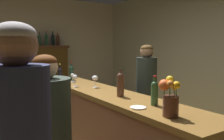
{
  "coord_description": "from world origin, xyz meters",
  "views": [
    {
      "loc": [
        -0.99,
        -2.41,
        1.58
      ],
      "look_at": [
        0.86,
        0.48,
        1.24
      ],
      "focal_mm": 38.13,
      "sensor_mm": 36.0,
      "label": 1
    }
  ],
  "objects_px": {
    "flower_arrangement": "(170,99)",
    "display_bottle_center": "(46,39)",
    "wine_glass_front": "(95,79)",
    "wine_bottle_rose": "(120,83)",
    "display_bottle_right": "(58,40)",
    "wine_bottle_merlot": "(60,74)",
    "display_bottle_left": "(34,40)",
    "wine_bottle_riesling": "(71,72)",
    "wine_glass_rear": "(75,78)",
    "bartender": "(146,93)",
    "display_bottle_midright": "(53,39)",
    "display_bottle_midleft": "(40,40)",
    "cheese_plate": "(138,108)",
    "bar_counter": "(106,132)",
    "wine_bottle_malbec": "(155,92)",
    "patron_redhead": "(47,140)",
    "display_cabinet": "(48,78)",
    "wine_glass_mid": "(73,76)",
    "patron_in_grey": "(12,104)"
  },
  "relations": [
    {
      "from": "bar_counter",
      "to": "wine_bottle_malbec",
      "type": "height_order",
      "value": "wine_bottle_malbec"
    },
    {
      "from": "cheese_plate",
      "to": "patron_in_grey",
      "type": "xyz_separation_m",
      "value": [
        -0.85,
        1.17,
        -0.1
      ]
    },
    {
      "from": "bartender",
      "to": "display_bottle_midright",
      "type": "bearing_deg",
      "value": -88.03
    },
    {
      "from": "wine_glass_mid",
      "to": "display_bottle_midleft",
      "type": "height_order",
      "value": "display_bottle_midleft"
    },
    {
      "from": "flower_arrangement",
      "to": "display_bottle_center",
      "type": "relative_size",
      "value": 0.96
    },
    {
      "from": "display_bottle_left",
      "to": "wine_bottle_riesling",
      "type": "bearing_deg",
      "value": -86.82
    },
    {
      "from": "wine_bottle_rose",
      "to": "patron_in_grey",
      "type": "height_order",
      "value": "patron_in_grey"
    },
    {
      "from": "bar_counter",
      "to": "flower_arrangement",
      "type": "height_order",
      "value": "flower_arrangement"
    },
    {
      "from": "wine_bottle_rose",
      "to": "wine_bottle_riesling",
      "type": "relative_size",
      "value": 1.03
    },
    {
      "from": "display_bottle_midright",
      "to": "wine_bottle_riesling",
      "type": "bearing_deg",
      "value": -100.24
    },
    {
      "from": "wine_bottle_riesling",
      "to": "bartender",
      "type": "height_order",
      "value": "bartender"
    },
    {
      "from": "wine_bottle_rose",
      "to": "display_bottle_left",
      "type": "relative_size",
      "value": 1.02
    },
    {
      "from": "display_bottle_right",
      "to": "wine_glass_mid",
      "type": "bearing_deg",
      "value": -104.27
    },
    {
      "from": "display_bottle_midleft",
      "to": "display_bottle_center",
      "type": "height_order",
      "value": "display_bottle_center"
    },
    {
      "from": "wine_bottle_malbec",
      "to": "patron_in_grey",
      "type": "relative_size",
      "value": 0.16
    },
    {
      "from": "wine_glass_rear",
      "to": "flower_arrangement",
      "type": "bearing_deg",
      "value": -88.43
    },
    {
      "from": "bar_counter",
      "to": "wine_glass_mid",
      "type": "bearing_deg",
      "value": 91.76
    },
    {
      "from": "display_cabinet",
      "to": "flower_arrangement",
      "type": "xyz_separation_m",
      "value": [
        -0.35,
        -4.17,
        0.34
      ]
    },
    {
      "from": "patron_redhead",
      "to": "bartender",
      "type": "xyz_separation_m",
      "value": [
        1.71,
        0.76,
        0.08
      ]
    },
    {
      "from": "display_bottle_right",
      "to": "wine_glass_rear",
      "type": "bearing_deg",
      "value": -105.02
    },
    {
      "from": "display_bottle_midleft",
      "to": "display_bottle_midright",
      "type": "height_order",
      "value": "display_bottle_midright"
    },
    {
      "from": "display_bottle_right",
      "to": "display_cabinet",
      "type": "bearing_deg",
      "value": 180.0
    },
    {
      "from": "wine_bottle_merlot",
      "to": "display_bottle_center",
      "type": "xyz_separation_m",
      "value": [
        0.41,
        1.95,
        0.6
      ]
    },
    {
      "from": "wine_glass_rear",
      "to": "bar_counter",
      "type": "bearing_deg",
      "value": -72.47
    },
    {
      "from": "display_cabinet",
      "to": "patron_redhead",
      "type": "height_order",
      "value": "display_cabinet"
    },
    {
      "from": "wine_bottle_riesling",
      "to": "display_bottle_left",
      "type": "xyz_separation_m",
      "value": [
        -0.1,
        1.87,
        0.56
      ]
    },
    {
      "from": "display_cabinet",
      "to": "wine_glass_front",
      "type": "distance_m",
      "value": 2.71
    },
    {
      "from": "wine_bottle_malbec",
      "to": "wine_glass_front",
      "type": "bearing_deg",
      "value": 90.01
    },
    {
      "from": "bartender",
      "to": "display_bottle_midleft",
      "type": "bearing_deg",
      "value": -82.08
    },
    {
      "from": "display_bottle_midleft",
      "to": "bartender",
      "type": "distance_m",
      "value": 3.04
    },
    {
      "from": "display_bottle_center",
      "to": "wine_bottle_riesling",
      "type": "bearing_deg",
      "value": -95.55
    },
    {
      "from": "display_bottle_left",
      "to": "display_bottle_center",
      "type": "relative_size",
      "value": 0.92
    },
    {
      "from": "wine_bottle_merlot",
      "to": "wine_glass_rear",
      "type": "bearing_deg",
      "value": -87.97
    },
    {
      "from": "display_bottle_left",
      "to": "display_bottle_right",
      "type": "distance_m",
      "value": 0.56
    },
    {
      "from": "wine_bottle_rose",
      "to": "display_bottle_midright",
      "type": "height_order",
      "value": "display_bottle_midright"
    },
    {
      "from": "wine_glass_rear",
      "to": "patron_redhead",
      "type": "relative_size",
      "value": 0.11
    },
    {
      "from": "cheese_plate",
      "to": "bartender",
      "type": "xyz_separation_m",
      "value": [
        0.97,
        1.01,
        -0.15
      ]
    },
    {
      "from": "patron_redhead",
      "to": "bartender",
      "type": "bearing_deg",
      "value": 8.31
    },
    {
      "from": "cheese_plate",
      "to": "display_bottle_center",
      "type": "height_order",
      "value": "display_bottle_center"
    },
    {
      "from": "wine_bottle_rose",
      "to": "display_bottle_right",
      "type": "relative_size",
      "value": 1.05
    },
    {
      "from": "wine_bottle_riesling",
      "to": "patron_redhead",
      "type": "xyz_separation_m",
      "value": [
        -0.95,
        -1.73,
        -0.35
      ]
    },
    {
      "from": "wine_bottle_merlot",
      "to": "patron_redhead",
      "type": "xyz_separation_m",
      "value": [
        -0.73,
        -1.65,
        -0.34
      ]
    },
    {
      "from": "cheese_plate",
      "to": "wine_bottle_merlot",
      "type": "bearing_deg",
      "value": 90.52
    },
    {
      "from": "wine_glass_front",
      "to": "flower_arrangement",
      "type": "relative_size",
      "value": 0.51
    },
    {
      "from": "bar_counter",
      "to": "display_cabinet",
      "type": "xyz_separation_m",
      "value": [
        0.23,
        3.0,
        0.32
      ]
    },
    {
      "from": "display_cabinet",
      "to": "display_bottle_left",
      "type": "height_order",
      "value": "display_bottle_left"
    },
    {
      "from": "wine_bottle_rose",
      "to": "wine_glass_front",
      "type": "bearing_deg",
      "value": 86.41
    },
    {
      "from": "wine_glass_rear",
      "to": "wine_bottle_rose",
      "type": "bearing_deg",
      "value": -80.1
    },
    {
      "from": "wine_bottle_riesling",
      "to": "cheese_plate",
      "type": "distance_m",
      "value": 1.99
    },
    {
      "from": "wine_glass_mid",
      "to": "patron_redhead",
      "type": "relative_size",
      "value": 0.09
    }
  ]
}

